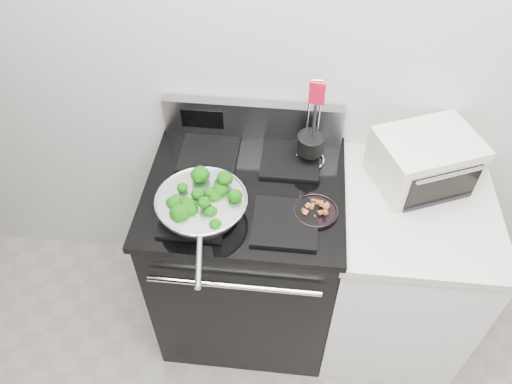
# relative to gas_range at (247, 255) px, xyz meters

# --- Properties ---
(back_wall) EXTENTS (4.00, 0.02, 2.70)m
(back_wall) POSITION_rel_gas_range_xyz_m (0.30, 0.34, 0.86)
(back_wall) COLOR #B7B3AD
(back_wall) RESTS_ON ground
(gas_range) EXTENTS (0.79, 0.69, 1.13)m
(gas_range) POSITION_rel_gas_range_xyz_m (0.00, 0.00, 0.00)
(gas_range) COLOR black
(gas_range) RESTS_ON floor
(counter) EXTENTS (0.62, 0.68, 0.92)m
(counter) POSITION_rel_gas_range_xyz_m (0.68, -0.00, -0.03)
(counter) COLOR white
(counter) RESTS_ON floor
(skillet) EXTENTS (0.34, 0.54, 0.07)m
(skillet) POSITION_rel_gas_range_xyz_m (-0.14, -0.16, 0.52)
(skillet) COLOR silver
(skillet) RESTS_ON gas_range
(broccoli_pile) EXTENTS (0.27, 0.27, 0.09)m
(broccoli_pile) POSITION_rel_gas_range_xyz_m (-0.14, -0.16, 0.54)
(broccoli_pile) COLOR #063304
(broccoli_pile) RESTS_ON skillet
(bacon_plate) EXTENTS (0.17, 0.17, 0.04)m
(bacon_plate) POSITION_rel_gas_range_xyz_m (0.28, -0.11, 0.48)
(bacon_plate) COLOR black
(bacon_plate) RESTS_ON gas_range
(utensil_holder) EXTENTS (0.13, 0.13, 0.40)m
(utensil_holder) POSITION_rel_gas_range_xyz_m (0.25, 0.17, 0.53)
(utensil_holder) COLOR silver
(utensil_holder) RESTS_ON gas_range
(toaster_oven) EXTENTS (0.45, 0.41, 0.21)m
(toaster_oven) POSITION_rel_gas_range_xyz_m (0.70, 0.14, 0.54)
(toaster_oven) COLOR silver
(toaster_oven) RESTS_ON counter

